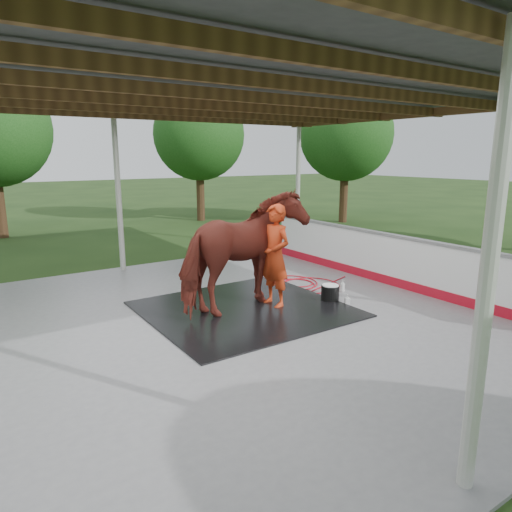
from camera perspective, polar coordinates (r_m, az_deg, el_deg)
ground at (r=8.01m, az=-5.59°, el=-8.91°), size 100.00×100.00×0.00m
concrete_slab at (r=8.00m, az=-5.60°, el=-8.74°), size 12.00×10.00×0.05m
pavilion_structure at (r=7.53m, az=-6.27°, el=20.44°), size 12.60×10.60×4.05m
dasher_board at (r=10.70m, az=16.51°, el=-0.56°), size 0.16×8.00×1.15m
tree_belt at (r=8.44m, az=-7.36°, el=18.33°), size 28.00×28.00×5.80m
rubber_mat at (r=8.71m, az=-1.42°, el=-6.63°), size 3.57×3.34×0.03m
horse at (r=8.41m, az=-1.46°, el=0.54°), size 2.81×1.80×2.19m
handler at (r=8.69m, az=2.38°, el=0.02°), size 0.53×0.76×1.98m
wash_bucket at (r=9.28m, az=9.25°, el=-4.55°), size 0.36×0.36×0.33m
soap_bottle_a at (r=9.93m, az=10.75°, el=-3.71°), size 0.14×0.14×0.26m
soap_bottle_b at (r=9.14m, az=11.35°, el=-5.37°), size 0.13×0.13×0.20m
hose_coil at (r=10.40m, az=5.44°, el=-3.49°), size 2.07×1.69×0.02m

